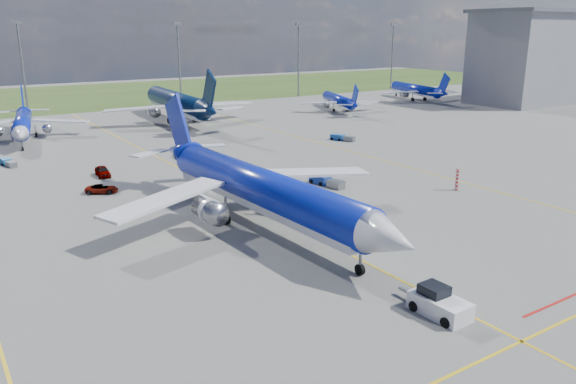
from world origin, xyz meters
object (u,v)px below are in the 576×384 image
service_car_b (102,189)px  baggage_tug_c (7,162)px  service_car_a (103,171)px  pushback_tug (439,303)px  warning_post (457,179)px  main_airliner (262,226)px  bg_jet_ne (338,110)px  bg_jet_nnw (25,140)px  bg_jet_n (178,121)px  bg_jet_ene (415,100)px  baggage_tug_e (342,138)px  baggage_tug_w (326,181)px  service_car_c (182,155)px

service_car_b → baggage_tug_c: 25.28m
service_car_a → pushback_tug: bearing=-75.4°
warning_post → main_airliner: (-28.87, 1.97, -1.50)m
bg_jet_ne → bg_jet_nnw: bearing=19.8°
bg_jet_nnw → bg_jet_n: (34.08, 5.60, 0.00)m
bg_jet_ene → baggage_tug_e: size_ratio=6.79×
service_car_a → baggage_tug_w: bearing=-36.9°
service_car_b → baggage_tug_c: (-8.07, 23.95, -0.09)m
service_car_a → baggage_tug_w: (24.18, -21.68, -0.16)m
bg_jet_n → pushback_tug: bearing=82.8°
bg_jet_n → baggage_tug_c: 48.64m
service_car_c → pushback_tug: bearing=-83.7°
service_car_a → baggage_tug_e: service_car_a is taller
warning_post → main_airliner: size_ratio=0.06×
warning_post → bg_jet_ne: bg_jet_ne is taller
bg_jet_ene → main_airliner: 122.01m
bg_jet_n → baggage_tug_e: bg_jet_n is taller
bg_jet_nnw → bg_jet_n: bearing=19.6°
service_car_a → service_car_c: 15.13m
service_car_a → baggage_tug_w: 32.48m
service_car_c → baggage_tug_c: bearing=168.4°
bg_jet_ene → service_car_a: size_ratio=7.73×
bg_jet_ene → service_car_c: size_ratio=7.94×
bg_jet_ene → baggage_tug_w: bg_jet_ene is taller
main_airliner → pushback_tug: 24.15m
bg_jet_ene → baggage_tug_w: 103.61m
pushback_tug → baggage_tug_w: (14.80, 33.70, -0.29)m
baggage_tug_e → bg_jet_n: bearing=89.4°
bg_jet_ne → service_car_b: size_ratio=7.20×
service_car_a → baggage_tug_c: service_car_a is taller
pushback_tug → bg_jet_ene: bearing=43.3°
bg_jet_n → main_airliner: 76.98m
warning_post → bg_jet_nnw: (-41.93, 70.43, -1.50)m
bg_jet_nnw → bg_jet_ene: (110.69, 4.71, 0.00)m
service_car_c → baggage_tug_e: (31.95, -2.18, -0.11)m
service_car_b → service_car_c: size_ratio=0.97×
bg_jet_n → pushback_tug: size_ratio=7.58×
bg_jet_nnw → baggage_tug_w: bg_jet_nnw is taller
bg_jet_n → warning_post: bearing=100.2°
main_airliner → baggage_tug_w: (15.82, 9.59, 0.58)m
warning_post → bg_jet_ene: 101.86m
bg_jet_ene → service_car_c: bearing=36.2°
pushback_tug → baggage_tug_c: pushback_tug is taller
warning_post → service_car_a: size_ratio=0.68×
pushback_tug → service_car_a: pushback_tug is taller
warning_post → main_airliner: 28.98m
bg_jet_nnw → main_airliner: main_airliner is taller
bg_jet_n → baggage_tug_w: (-5.20, -64.47, 0.58)m
bg_jet_ne → service_car_a: size_ratio=6.78×
bg_jet_ne → baggage_tug_e: size_ratio=5.95×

